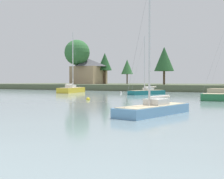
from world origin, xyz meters
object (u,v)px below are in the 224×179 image
(mooring_buoy_yellow, at_px, (88,99))
(mooring_buoy_white, at_px, (121,93))
(sailboat_skyblue, at_px, (154,112))
(sailboat_teal, at_px, (147,93))
(sailboat_yellow, at_px, (72,91))

(mooring_buoy_yellow, relative_size, mooring_buoy_white, 1.14)
(sailboat_skyblue, relative_size, sailboat_teal, 0.90)
(sailboat_skyblue, height_order, mooring_buoy_yellow, sailboat_skyblue)
(mooring_buoy_yellow, xyz_separation_m, mooring_buoy_white, (-6.64, 22.66, -0.01))
(sailboat_yellow, bearing_deg, sailboat_teal, -5.23)
(sailboat_teal, relative_size, sailboat_yellow, 0.81)
(mooring_buoy_yellow, bearing_deg, sailboat_teal, 87.93)
(sailboat_skyblue, relative_size, sailboat_yellow, 0.72)
(sailboat_yellow, bearing_deg, mooring_buoy_yellow, -49.69)
(sailboat_yellow, bearing_deg, sailboat_skyblue, -46.70)
(sailboat_teal, distance_m, mooring_buoy_white, 8.40)
(sailboat_skyblue, xyz_separation_m, mooring_buoy_white, (-20.17, 35.00, -0.13))
(sailboat_skyblue, bearing_deg, sailboat_teal, 112.63)
(sailboat_teal, relative_size, mooring_buoy_yellow, 19.73)
(sailboat_teal, distance_m, sailboat_yellow, 17.81)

